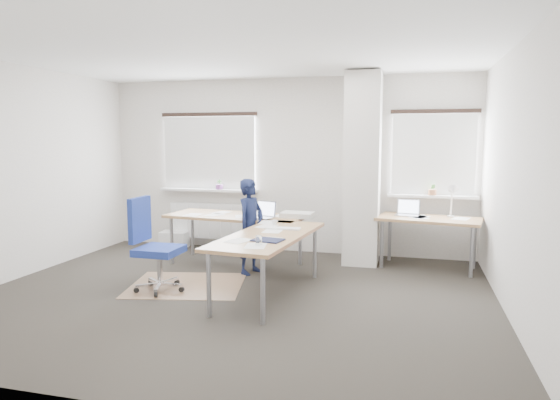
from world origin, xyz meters
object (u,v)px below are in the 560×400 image
(person, at_px, (251,226))
(task_chair, at_px, (156,265))
(desk_side, at_px, (429,221))
(desk_main, at_px, (254,226))

(person, bearing_deg, task_chair, 159.24)
(desk_side, distance_m, task_chair, 3.77)
(desk_side, xyz_separation_m, person, (-2.36, -0.88, -0.04))
(task_chair, bearing_deg, desk_side, 31.28)
(desk_main, bearing_deg, task_chair, -133.44)
(task_chair, bearing_deg, person, 51.25)
(desk_main, bearing_deg, desk_side, 31.87)
(desk_side, relative_size, task_chair, 1.32)
(task_chair, relative_size, person, 0.87)
(desk_side, distance_m, person, 2.52)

